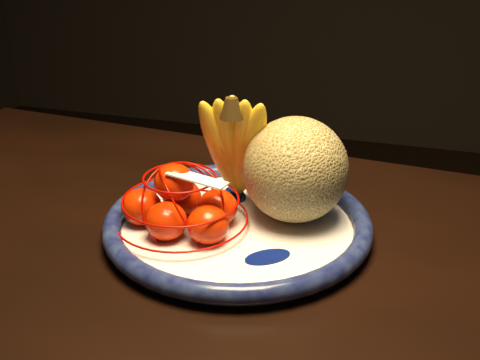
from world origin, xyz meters
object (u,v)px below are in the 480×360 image
(banana_bunch, at_px, (235,144))
(fruit_bowl, at_px, (238,224))
(mandarin_bag, at_px, (181,206))
(cantaloupe, at_px, (295,170))
(dining_table, at_px, (246,346))

(banana_bunch, bearing_deg, fruit_bowl, -79.44)
(mandarin_bag, bearing_deg, cantaloupe, 27.49)
(mandarin_bag, bearing_deg, banana_bunch, 60.47)
(fruit_bowl, relative_size, banana_bunch, 1.97)
(fruit_bowl, relative_size, mandarin_bag, 1.58)
(dining_table, bearing_deg, fruit_bowl, 116.36)
(fruit_bowl, distance_m, banana_bunch, 0.10)
(dining_table, height_order, cantaloupe, cantaloupe)
(cantaloupe, relative_size, banana_bunch, 0.78)
(dining_table, distance_m, cantaloupe, 0.22)
(banana_bunch, bearing_deg, mandarin_bag, -129.11)
(fruit_bowl, xyz_separation_m, mandarin_bag, (-0.06, -0.03, 0.03))
(cantaloupe, distance_m, banana_bunch, 0.09)
(cantaloupe, height_order, mandarin_bag, cantaloupe)
(fruit_bowl, relative_size, cantaloupe, 2.53)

